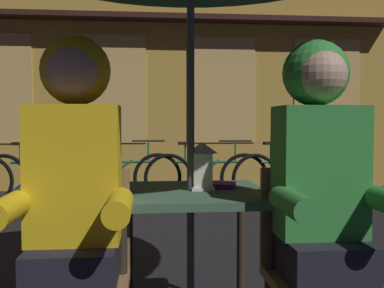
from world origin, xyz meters
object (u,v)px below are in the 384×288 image
at_px(chair_left, 77,270).
at_px(person_left_hooded, 74,181).
at_px(cafe_table, 191,211).
at_px(bicycle_fifth, 289,176).
at_px(book, 215,185).
at_px(person_right_hooded, 321,178).
at_px(chair_right, 315,262).
at_px(lantern, 202,165).
at_px(bicycle_fourth, 206,177).
at_px(bicycle_second, 41,178).
at_px(bicycle_third, 119,177).

height_order(chair_left, person_left_hooded, person_left_hooded).
height_order(cafe_table, bicycle_fifth, bicycle_fifth).
bearing_deg(bicycle_fifth, book, -112.88).
bearing_deg(person_left_hooded, person_right_hooded, 0.00).
bearing_deg(book, chair_right, -36.32).
xyz_separation_m(chair_left, person_right_hooded, (0.96, -0.06, 0.36)).
height_order(cafe_table, person_left_hooded, person_left_hooded).
height_order(lantern, bicycle_fourth, lantern).
relative_size(cafe_table, bicycle_fifth, 0.45).
height_order(chair_right, bicycle_fourth, chair_right).
distance_m(chair_right, person_left_hooded, 1.03).
distance_m(lantern, bicycle_second, 4.24).
distance_m(bicycle_fourth, bicycle_fifth, 1.14).
xyz_separation_m(bicycle_third, bicycle_fourth, (1.16, -0.10, 0.00)).
distance_m(person_right_hooded, bicycle_fifth, 4.44).
bearing_deg(book, bicycle_fifth, 83.28).
relative_size(cafe_table, book, 3.70).
bearing_deg(bicycle_fifth, person_left_hooded, -117.24).
xyz_separation_m(cafe_table, book, (0.13, 0.09, 0.11)).
xyz_separation_m(bicycle_second, bicycle_fourth, (2.17, -0.05, 0.00)).
bearing_deg(bicycle_third, bicycle_fourth, -4.70).
relative_size(lantern, bicycle_second, 0.14).
xyz_separation_m(chair_right, bicycle_third, (-1.08, 4.30, -0.14)).
xyz_separation_m(lantern, bicycle_third, (-0.66, 3.91, -0.51)).
height_order(person_left_hooded, book, person_left_hooded).
xyz_separation_m(chair_left, bicycle_fourth, (1.04, 4.20, -0.14)).
xyz_separation_m(cafe_table, person_right_hooded, (0.48, -0.43, 0.21)).
height_order(person_right_hooded, bicycle_third, person_right_hooded).
bearing_deg(person_right_hooded, bicycle_third, 103.93).
xyz_separation_m(chair_right, person_left_hooded, (-0.96, -0.06, 0.36)).
height_order(chair_left, book, chair_left).
xyz_separation_m(chair_left, chair_right, (0.96, 0.00, 0.00)).
height_order(lantern, chair_left, lantern).
height_order(bicycle_fifth, book, bicycle_fifth).
distance_m(cafe_table, bicycle_fifth, 4.19).
height_order(chair_right, bicycle_second, chair_right).
relative_size(chair_right, bicycle_second, 0.52).
bearing_deg(bicycle_third, person_right_hooded, -76.07).
bearing_deg(lantern, bicycle_fourth, 82.44).
height_order(lantern, bicycle_second, lantern).
distance_m(bicycle_second, bicycle_fifth, 3.31).
height_order(cafe_table, book, book).
distance_m(person_right_hooded, bicycle_second, 4.81).
xyz_separation_m(chair_right, person_right_hooded, (0.00, -0.06, 0.36)).
xyz_separation_m(chair_right, bicycle_fifth, (1.22, 4.18, -0.14)).
bearing_deg(lantern, chair_left, -144.57).
xyz_separation_m(person_left_hooded, bicycle_fourth, (1.04, 4.26, -0.50)).
relative_size(person_right_hooded, bicycle_second, 0.84).
distance_m(lantern, person_right_hooded, 0.61).
distance_m(person_left_hooded, person_right_hooded, 0.96).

